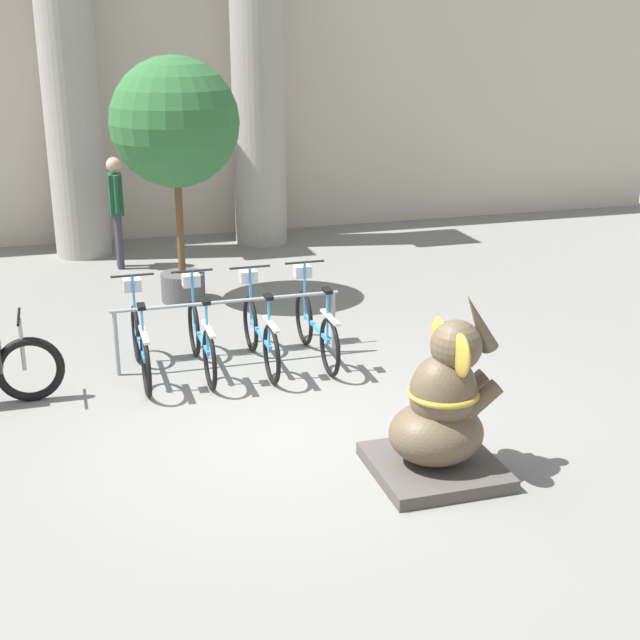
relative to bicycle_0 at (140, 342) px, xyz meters
The scene contains 12 objects.
ground_plane 2.23m from the bicycle_0, 57.72° to the right, with size 60.00×60.00×0.00m, color slate.
building_facade 7.32m from the bicycle_0, 80.17° to the left, with size 20.00×0.20×6.00m.
column_left 6.17m from the bicycle_0, 93.64° to the left, with size 1.14×1.14×5.16m.
column_right 6.73m from the bicycle_0, 64.81° to the left, with size 1.14×1.14×5.16m.
bike_rack 1.03m from the bicycle_0, ahead, with size 2.62×0.05×0.77m.
bicycle_0 is the anchor object (origin of this frame).
bicycle_1 0.67m from the bicycle_0, ahead, with size 0.48×1.73×1.06m.
bicycle_2 1.35m from the bicycle_0, ahead, with size 0.48×1.73×1.06m.
bicycle_3 2.02m from the bicycle_0, ahead, with size 0.48×1.73×1.06m.
elephant_statue 3.77m from the bicycle_0, 52.84° to the right, with size 1.09×1.09×1.65m.
person_pedestrian 4.76m from the bicycle_0, 88.17° to the left, with size 0.23×0.47×1.76m.
potted_tree 3.45m from the bicycle_0, 72.23° to the left, with size 1.73×1.73×3.35m.
Camera 1 is at (-1.90, -7.55, 3.80)m, focal length 50.00 mm.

